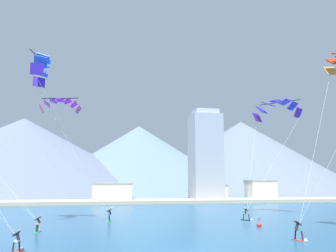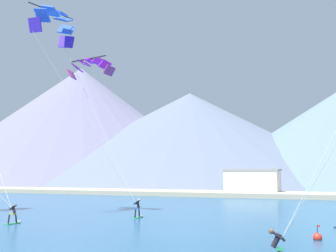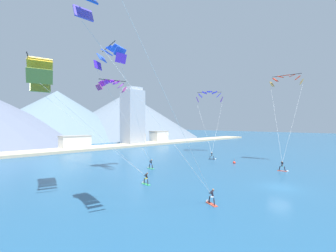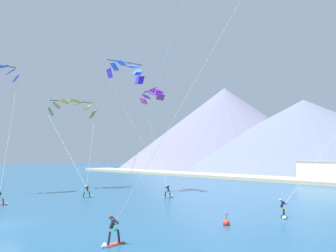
{
  "view_description": "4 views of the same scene",
  "coord_description": "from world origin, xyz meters",
  "px_view_note": "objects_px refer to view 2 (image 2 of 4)",
  "views": [
    {
      "loc": [
        -6.28,
        -25.8,
        4.91
      ],
      "look_at": [
        2.2,
        16.94,
        11.27
      ],
      "focal_mm": 40.0,
      "sensor_mm": 36.0,
      "label": 1
    },
    {
      "loc": [
        13.55,
        -17.14,
        4.2
      ],
      "look_at": [
        0.56,
        15.6,
        7.52
      ],
      "focal_mm": 50.0,
      "sensor_mm": 36.0,
      "label": 2
    },
    {
      "loc": [
        -29.93,
        -10.57,
        8.04
      ],
      "look_at": [
        -0.88,
        19.5,
        7.65
      ],
      "focal_mm": 24.0,
      "sensor_mm": 36.0,
      "label": 3
    },
    {
      "loc": [
        27.79,
        -7.47,
        5.26
      ],
      "look_at": [
        1.7,
        15.29,
        8.49
      ],
      "focal_mm": 35.0,
      "sensor_mm": 36.0,
      "label": 4
    }
  ],
  "objects_px": {
    "race_marker_buoy": "(317,237)",
    "kitesurfer_far_left": "(138,212)",
    "kitesurfer_near_lead": "(15,218)",
    "parafoil_kite_distant_high_outer": "(91,66)",
    "parafoil_kite_far_left": "(55,23)"
  },
  "relations": [
    {
      "from": "kitesurfer_far_left",
      "to": "parafoil_kite_far_left",
      "type": "bearing_deg",
      "value": -172.99
    },
    {
      "from": "kitesurfer_near_lead",
      "to": "parafoil_kite_far_left",
      "type": "relative_size",
      "value": 0.1
    },
    {
      "from": "parafoil_kite_far_left",
      "to": "race_marker_buoy",
      "type": "bearing_deg",
      "value": -15.78
    },
    {
      "from": "parafoil_kite_distant_high_outer",
      "to": "race_marker_buoy",
      "type": "bearing_deg",
      "value": -24.58
    },
    {
      "from": "kitesurfer_near_lead",
      "to": "parafoil_kite_far_left",
      "type": "xyz_separation_m",
      "value": [
        -1.33,
        6.58,
        17.85
      ]
    },
    {
      "from": "parafoil_kite_far_left",
      "to": "race_marker_buoy",
      "type": "distance_m",
      "value": 30.91
    },
    {
      "from": "kitesurfer_near_lead",
      "to": "kitesurfer_far_left",
      "type": "xyz_separation_m",
      "value": [
        7.14,
        7.62,
        0.08
      ]
    },
    {
      "from": "race_marker_buoy",
      "to": "kitesurfer_far_left",
      "type": "bearing_deg",
      "value": 153.31
    },
    {
      "from": "kitesurfer_near_lead",
      "to": "parafoil_kite_distant_high_outer",
      "type": "xyz_separation_m",
      "value": [
        0.71,
        9.86,
        14.17
      ]
    },
    {
      "from": "kitesurfer_far_left",
      "to": "race_marker_buoy",
      "type": "distance_m",
      "value": 17.48
    },
    {
      "from": "parafoil_kite_far_left",
      "to": "parafoil_kite_distant_high_outer",
      "type": "height_order",
      "value": "parafoil_kite_far_left"
    },
    {
      "from": "kitesurfer_near_lead",
      "to": "parafoil_kite_distant_high_outer",
      "type": "relative_size",
      "value": 0.33
    },
    {
      "from": "kitesurfer_far_left",
      "to": "race_marker_buoy",
      "type": "bearing_deg",
      "value": -26.69
    },
    {
      "from": "parafoil_kite_distant_high_outer",
      "to": "race_marker_buoy",
      "type": "xyz_separation_m",
      "value": [
        22.04,
        -10.08,
        -14.47
      ]
    },
    {
      "from": "kitesurfer_near_lead",
      "to": "parafoil_kite_far_left",
      "type": "distance_m",
      "value": 19.07
    }
  ]
}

